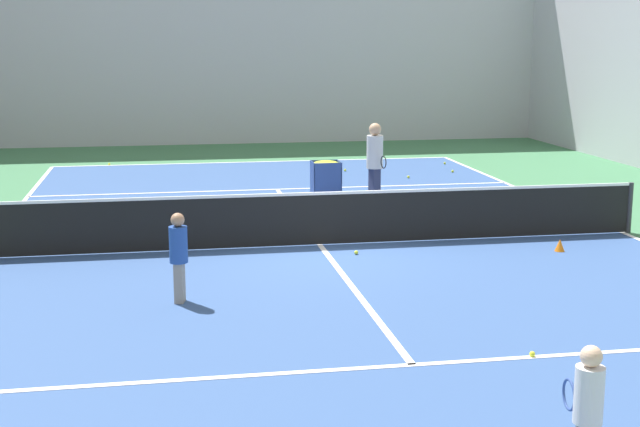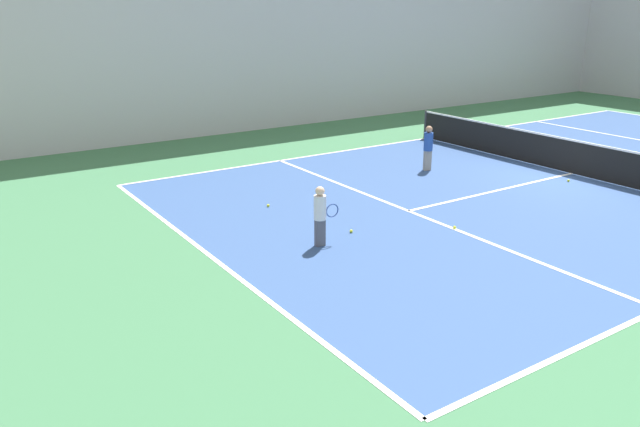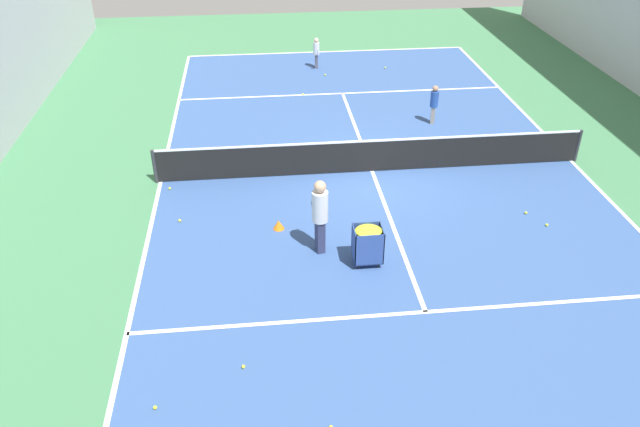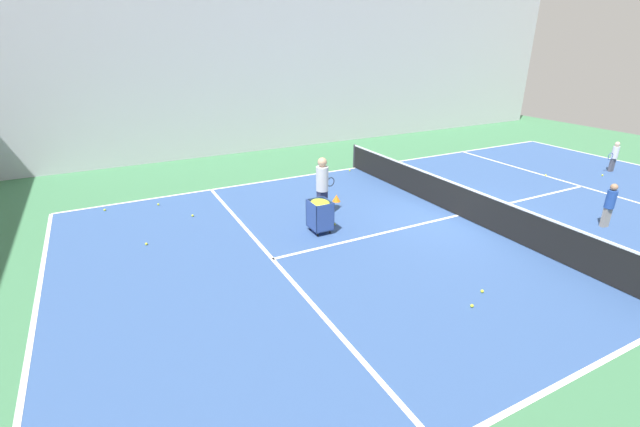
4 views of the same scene
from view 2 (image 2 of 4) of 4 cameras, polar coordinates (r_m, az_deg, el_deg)
ground_plane at (r=18.98m, az=21.93°, el=3.39°), size 35.47×35.47×0.00m
court_playing_area at (r=18.98m, az=21.93°, el=3.40°), size 11.77×21.98×0.00m
line_baseline_near at (r=12.00m, az=-9.93°, el=-3.90°), size 11.77×0.10×0.00m
line_sideline_left at (r=22.70m, az=9.73°, el=6.80°), size 0.10×21.98×0.00m
line_service_near at (r=14.54m, az=8.10°, el=0.23°), size 11.77×0.10×0.00m
line_centre_service at (r=18.98m, az=21.93°, el=3.41°), size 0.10×12.09×0.00m
hall_enclosure_left at (r=25.95m, az=2.64°, el=18.18°), size 0.15×31.77×8.72m
tennis_net at (r=18.87m, az=22.11°, el=4.87°), size 12.07×0.10×0.97m
player_near_baseline at (r=12.13m, az=0.04°, el=0.13°), size 0.26×0.58×1.22m
child_midcourt at (r=18.10m, az=9.87°, el=6.19°), size 0.31×0.31×1.29m
tennis_ball_2 at (r=14.74m, az=-4.76°, el=0.74°), size 0.07×0.07×0.07m
tennis_ball_5 at (r=13.05m, az=2.87°, el=-1.61°), size 0.07×0.07×0.07m
tennis_ball_6 at (r=23.69m, az=19.15°, el=6.61°), size 0.07×0.07×0.07m
tennis_ball_11 at (r=23.05m, az=18.81°, el=6.34°), size 0.07×0.07×0.07m
tennis_ball_12 at (r=13.55m, az=12.20°, el=-1.25°), size 0.07×0.07×0.07m
tennis_ball_13 at (r=18.07m, az=21.77°, el=2.82°), size 0.07×0.07×0.07m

